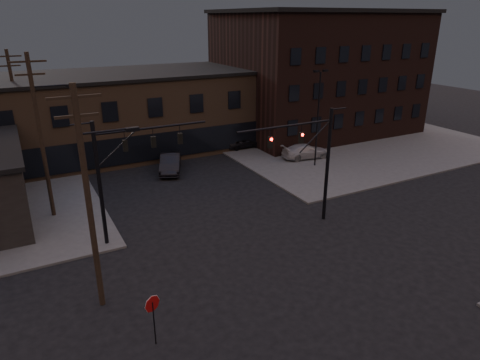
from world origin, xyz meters
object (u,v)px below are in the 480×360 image
object	(u,v)px
traffic_signal_near	(315,155)
stop_sign	(153,309)
parked_car_lot_b	(306,151)
traffic_signal_far	(120,167)
parked_car_lot_a	(243,142)
car_crossing	(170,163)

from	to	relation	value
traffic_signal_near	stop_sign	world-z (taller)	traffic_signal_near
stop_sign	parked_car_lot_b	distance (m)	28.30
traffic_signal_far	parked_car_lot_a	xyz separation A→B (m)	(16.36, 14.44, -4.20)
parked_car_lot_a	stop_sign	bearing A→B (deg)	145.10
traffic_signal_near	car_crossing	distance (m)	16.17
parked_car_lot_b	car_crossing	distance (m)	13.63
parked_car_lot_a	parked_car_lot_b	xyz separation A→B (m)	(3.93, -6.13, 0.04)
stop_sign	parked_car_lot_a	distance (m)	30.15
traffic_signal_near	parked_car_lot_b	size ratio (longest dim) A/B	1.64
stop_sign	car_crossing	distance (m)	22.86
traffic_signal_near	car_crossing	bearing A→B (deg)	108.97
traffic_signal_near	parked_car_lot_b	world-z (taller)	traffic_signal_near
traffic_signal_far	stop_sign	world-z (taller)	traffic_signal_far
traffic_signal_far	stop_sign	xyz separation A→B (m)	(-1.28, -9.99, -3.17)
parked_car_lot_a	car_crossing	world-z (taller)	car_crossing
traffic_signal_near	traffic_signal_far	distance (m)	12.57
parked_car_lot_a	parked_car_lot_b	distance (m)	7.28
traffic_signal_near	stop_sign	bearing A→B (deg)	-154.10
traffic_signal_near	parked_car_lot_a	distance (m)	18.90
stop_sign	car_crossing	world-z (taller)	stop_sign
traffic_signal_near	parked_car_lot_a	world-z (taller)	traffic_signal_near
parked_car_lot_a	parked_car_lot_b	bearing A→B (deg)	-146.40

